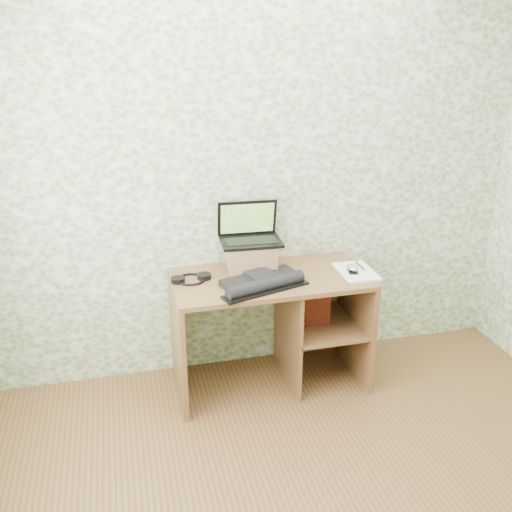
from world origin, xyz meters
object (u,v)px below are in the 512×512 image
object	(u,v)px
keyboard	(263,282)
notepad	(356,272)
desk	(280,312)
laptop	(249,232)
riser	(251,256)

from	to	relation	value
keyboard	notepad	size ratio (longest dim) A/B	1.77
desk	laptop	xyz separation A→B (m)	(-0.16, 0.16, 0.51)
laptop	keyboard	xyz separation A→B (m)	(0.01, -0.30, -0.21)
riser	laptop	xyz separation A→B (m)	(0.00, 0.04, 0.15)
keyboard	laptop	bearing A→B (deg)	74.34
keyboard	notepad	bearing A→B (deg)	-12.25
desk	laptop	distance (m)	0.55
desk	laptop	bearing A→B (deg)	136.59
laptop	notepad	distance (m)	0.71
desk	notepad	world-z (taller)	notepad
riser	laptop	size ratio (longest dim) A/B	0.76
laptop	desk	bearing A→B (deg)	-40.31
laptop	notepad	bearing A→B (deg)	-19.01
riser	keyboard	xyz separation A→B (m)	(0.01, -0.26, -0.06)
riser	keyboard	bearing A→B (deg)	-88.41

